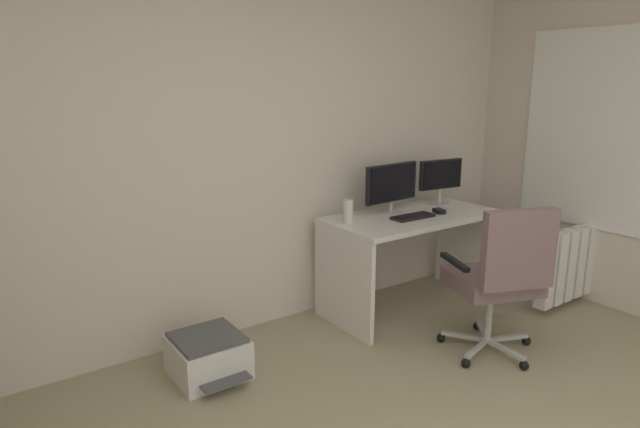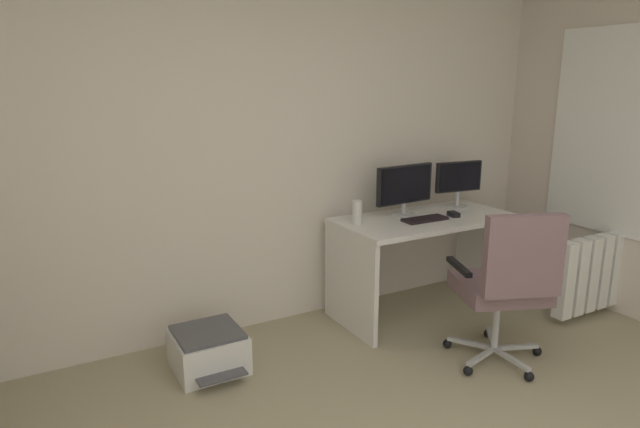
% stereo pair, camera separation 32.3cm
% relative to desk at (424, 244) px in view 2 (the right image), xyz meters
% --- Properties ---
extents(wall_back, '(5.28, 0.10, 2.68)m').
position_rel_desk_xyz_m(wall_back, '(-1.34, 0.46, 0.79)').
color(wall_back, beige).
rests_on(wall_back, ground).
extents(window_pane, '(0.01, 1.20, 1.45)m').
position_rel_desk_xyz_m(window_pane, '(1.30, -0.69, 0.82)').
color(window_pane, white).
extents(window_frame, '(0.02, 1.28, 1.53)m').
position_rel_desk_xyz_m(window_frame, '(1.29, -0.69, 0.82)').
color(window_frame, white).
extents(desk, '(1.35, 0.67, 0.75)m').
position_rel_desk_xyz_m(desk, '(0.00, 0.00, 0.00)').
color(desk, white).
rests_on(desk, ground).
extents(monitor_main, '(0.51, 0.18, 0.38)m').
position_rel_desk_xyz_m(monitor_main, '(-0.11, 0.13, 0.43)').
color(monitor_main, '#B2B5B7').
rests_on(monitor_main, desk).
extents(monitor_secondary, '(0.41, 0.18, 0.37)m').
position_rel_desk_xyz_m(monitor_secondary, '(0.43, 0.13, 0.43)').
color(monitor_secondary, '#B2B5B7').
rests_on(monitor_secondary, desk).
extents(keyboard, '(0.34, 0.14, 0.02)m').
position_rel_desk_xyz_m(keyboard, '(-0.07, -0.08, 0.22)').
color(keyboard, black).
rests_on(keyboard, desk).
extents(computer_mouse, '(0.08, 0.11, 0.03)m').
position_rel_desk_xyz_m(computer_mouse, '(0.19, -0.09, 0.23)').
color(computer_mouse, black).
rests_on(computer_mouse, desk).
extents(desktop_speaker, '(0.07, 0.07, 0.17)m').
position_rel_desk_xyz_m(desktop_speaker, '(-0.56, 0.08, 0.29)').
color(desktop_speaker, silver).
rests_on(desktop_speaker, desk).
extents(office_chair, '(0.66, 0.67, 1.02)m').
position_rel_desk_xyz_m(office_chair, '(-0.11, -0.90, 0.02)').
color(office_chair, '#B7BABC').
rests_on(office_chair, ground).
extents(printer, '(0.42, 0.49, 0.26)m').
position_rel_desk_xyz_m(printer, '(-1.71, -0.04, -0.42)').
color(printer, silver).
rests_on(printer, ground).
extents(radiator, '(1.05, 0.10, 0.57)m').
position_rel_desk_xyz_m(radiator, '(1.20, -0.69, -0.20)').
color(radiator, white).
rests_on(radiator, ground).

